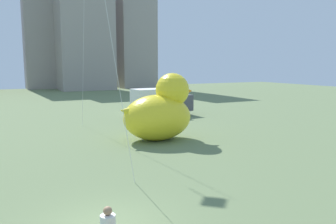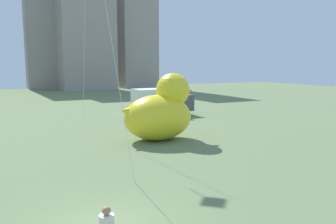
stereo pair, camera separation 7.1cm
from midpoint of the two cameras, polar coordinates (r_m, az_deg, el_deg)
name	(u,v)px [view 1 (the left image)]	position (r m, az deg, el deg)	size (l,w,h in m)	color
giant_inflatable_duck	(160,112)	(23.70, -1.45, 0.05)	(5.65, 3.63, 4.69)	yellow
box_truck	(161,102)	(34.76, -1.29, 1.69)	(6.35, 2.66, 2.85)	white
city_skyline	(21,13)	(78.02, -23.55, 15.04)	(62.80, 15.85, 39.48)	gray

